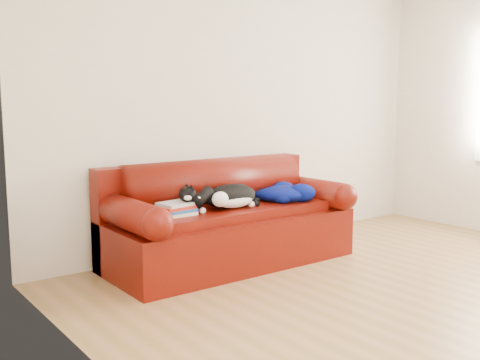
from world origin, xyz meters
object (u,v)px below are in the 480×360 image
object	(u,v)px
sofa_base	(230,236)
blanket	(284,193)
cat	(231,197)
book_stack	(176,209)

from	to	relation	value
sofa_base	blanket	bearing A→B (deg)	-10.17
cat	blanket	world-z (taller)	cat
sofa_base	cat	distance (m)	0.38
sofa_base	blanket	distance (m)	0.63
book_stack	blanket	distance (m)	1.09
sofa_base	blanket	size ratio (longest dim) A/B	3.77
book_stack	blanket	size ratio (longest dim) A/B	0.53
book_stack	blanket	bearing A→B (deg)	-1.59
sofa_base	book_stack	bearing A→B (deg)	-173.50
sofa_base	blanket	xyz separation A→B (m)	(0.53, -0.09, 0.33)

